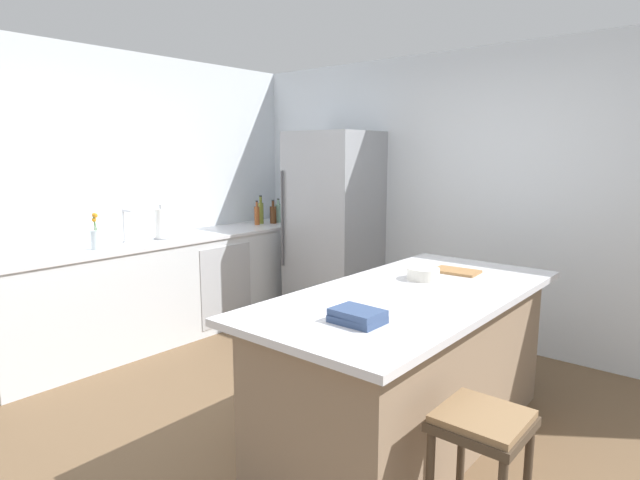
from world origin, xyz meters
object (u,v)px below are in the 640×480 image
object	(u,v)px
kitchen_island	(409,364)
flower_vase	(96,237)
vinegar_bottle	(257,215)
bar_stool	(481,440)
sink_faucet	(125,225)
paper_towel_roll	(161,224)
cookbook_stack	(357,316)
cutting_board	(456,271)
syrup_bottle	(273,214)
soda_bottle	(283,208)
gin_bottle	(278,213)
olive_oil_bottle	(261,212)
mixing_bowl	(423,274)
refrigerator	(333,228)

from	to	relation	value
kitchen_island	flower_vase	xyz separation A→B (m)	(-2.55, -0.60, 0.58)
flower_vase	vinegar_bottle	size ratio (longest dim) A/B	1.14
bar_stool	sink_faucet	world-z (taller)	sink_faucet
paper_towel_roll	cookbook_stack	world-z (taller)	paper_towel_roll
cutting_board	vinegar_bottle	bearing A→B (deg)	166.67
kitchen_island	sink_faucet	xyz separation A→B (m)	(-2.67, -0.28, 0.63)
kitchen_island	vinegar_bottle	world-z (taller)	vinegar_bottle
bar_stool	sink_faucet	bearing A→B (deg)	173.83
paper_towel_roll	syrup_bottle	world-z (taller)	paper_towel_roll
soda_bottle	gin_bottle	xyz separation A→B (m)	(0.03, -0.10, -0.04)
olive_oil_bottle	vinegar_bottle	xyz separation A→B (m)	(0.04, -0.09, -0.02)
olive_oil_bottle	mixing_bowl	bearing A→B (deg)	-21.75
refrigerator	flower_vase	size ratio (longest dim) A/B	6.43
sink_faucet	cutting_board	size ratio (longest dim) A/B	0.98
refrigerator	soda_bottle	world-z (taller)	refrigerator
gin_bottle	syrup_bottle	distance (m)	0.09
cutting_board	paper_towel_roll	bearing A→B (deg)	-167.29
soda_bottle	vinegar_bottle	xyz separation A→B (m)	(-0.01, -0.39, -0.04)
kitchen_island	gin_bottle	bearing A→B (deg)	149.48
bar_stool	mixing_bowl	distance (m)	1.31
kitchen_island	gin_bottle	world-z (taller)	gin_bottle
paper_towel_roll	mixing_bowl	xyz separation A→B (m)	(2.51, 0.27, -0.12)
refrigerator	soda_bottle	bearing A→B (deg)	170.12
bar_stool	soda_bottle	xyz separation A→B (m)	(-3.33, 2.27, 0.55)
vinegar_bottle	cutting_board	bearing A→B (deg)	-13.33
soda_bottle	gin_bottle	world-z (taller)	soda_bottle
flower_vase	cookbook_stack	bearing A→B (deg)	-1.32
sink_faucet	cutting_board	xyz separation A→B (m)	(2.65, 0.90, -0.17)
mixing_bowl	cookbook_stack	bearing A→B (deg)	-79.26
refrigerator	syrup_bottle	size ratio (longest dim) A/B	7.41
kitchen_island	gin_bottle	xyz separation A→B (m)	(-2.59, 1.53, 0.58)
olive_oil_bottle	mixing_bowl	distance (m)	2.77
refrigerator	cutting_board	world-z (taller)	refrigerator
soda_bottle	paper_towel_roll	bearing A→B (deg)	-89.36
gin_bottle	mixing_bowl	distance (m)	2.78
flower_vase	paper_towel_roll	bearing A→B (deg)	94.89
bar_stool	olive_oil_bottle	bearing A→B (deg)	149.74
flower_vase	cookbook_stack	world-z (taller)	flower_vase
kitchen_island	cookbook_stack	world-z (taller)	cookbook_stack
soda_bottle	cookbook_stack	distance (m)	3.55
kitchen_island	flower_vase	size ratio (longest dim) A/B	7.33
soda_bottle	cookbook_stack	size ratio (longest dim) A/B	1.47
paper_towel_roll	gin_bottle	bearing A→B (deg)	89.56
flower_vase	cutting_board	xyz separation A→B (m)	(2.53, 1.22, -0.12)
paper_towel_roll	cookbook_stack	xyz separation A→B (m)	(2.69, -0.70, -0.13)
olive_oil_bottle	paper_towel_roll	bearing A→B (deg)	-87.10
flower_vase	cookbook_stack	size ratio (longest dim) A/B	1.21
kitchen_island	flower_vase	world-z (taller)	flower_vase
paper_towel_roll	syrup_bottle	bearing A→B (deg)	89.19
kitchen_island	refrigerator	bearing A→B (deg)	140.02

